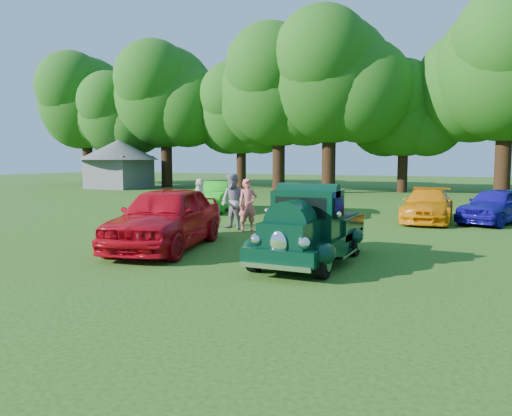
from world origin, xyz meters
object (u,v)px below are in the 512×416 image
at_px(red_convertible, 166,217).
at_px(back_car_orange, 428,205).
at_px(back_car_lime, 215,196).
at_px(spectator_white, 200,203).
at_px(spectator_grey, 233,202).
at_px(gazebo, 119,158).
at_px(back_car_black, 307,199).
at_px(hero_pickup, 310,231).
at_px(spectator_pink, 248,205).
at_px(back_car_blue, 496,206).

xyz_separation_m(red_convertible, back_car_orange, (5.76, 8.93, -0.21)).
height_order(red_convertible, back_car_orange, red_convertible).
bearing_deg(red_convertible, back_car_lime, 98.76).
bearing_deg(spectator_white, spectator_grey, -98.67).
bearing_deg(gazebo, back_car_black, -30.87).
height_order(back_car_lime, back_car_black, back_car_black).
bearing_deg(spectator_grey, back_car_lime, 144.83).
bearing_deg(back_car_black, back_car_orange, -11.90).
relative_size(hero_pickup, spectator_white, 2.51).
distance_m(spectator_grey, spectator_white, 1.30).
bearing_deg(spectator_grey, back_car_black, 99.58).
bearing_deg(back_car_orange, spectator_pink, -136.34).
bearing_deg(back_car_lime, hero_pickup, -64.58).
bearing_deg(spectator_grey, back_car_orange, 60.14).
bearing_deg(spectator_white, back_car_blue, -70.06).
distance_m(back_car_lime, gazebo, 19.95).
bearing_deg(spectator_white, red_convertible, -171.45).
distance_m(hero_pickup, spectator_pink, 5.14).
height_order(hero_pickup, back_car_black, hero_pickup).
relative_size(hero_pickup, back_car_lime, 1.05).
bearing_deg(spectator_white, spectator_pink, -105.62).
bearing_deg(back_car_black, back_car_lime, 172.33).
height_order(back_car_black, spectator_grey, spectator_grey).
bearing_deg(back_car_lime, spectator_white, -81.10).
bearing_deg(hero_pickup, spectator_white, 143.43).
distance_m(back_car_orange, spectator_pink, 7.29).
distance_m(red_convertible, spectator_white, 4.14).
bearing_deg(spectator_pink, back_car_blue, -5.36).
bearing_deg(spectator_white, back_car_orange, -64.82).
xyz_separation_m(back_car_black, spectator_white, (-2.19, -5.13, 0.17)).
height_order(hero_pickup, spectator_pink, spectator_pink).
bearing_deg(red_convertible, hero_pickup, -13.93).
relative_size(red_convertible, gazebo, 0.77).
xyz_separation_m(back_car_orange, back_car_blue, (2.35, 0.44, 0.04)).
xyz_separation_m(red_convertible, back_car_black, (0.87, 9.05, -0.15)).
xyz_separation_m(back_car_orange, spectator_pink, (-5.12, -5.19, 0.24)).
distance_m(red_convertible, back_car_black, 9.09).
bearing_deg(spectator_grey, hero_pickup, -25.04).
bearing_deg(gazebo, back_car_orange, -25.89).
bearing_deg(gazebo, spectator_grey, -41.71).
relative_size(hero_pickup, red_convertible, 0.88).
bearing_deg(back_car_blue, spectator_grey, -122.56).
bearing_deg(spectator_pink, back_car_lime, 86.59).
distance_m(back_car_orange, back_car_blue, 2.39).
distance_m(spectator_pink, gazebo, 26.36).
xyz_separation_m(hero_pickup, spectator_white, (-5.40, 4.01, 0.13)).
height_order(back_car_orange, spectator_grey, spectator_grey).
xyz_separation_m(back_car_orange, spectator_white, (-7.08, -5.00, 0.23)).
height_order(back_car_orange, back_car_blue, back_car_blue).
relative_size(back_car_black, spectator_grey, 2.60).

